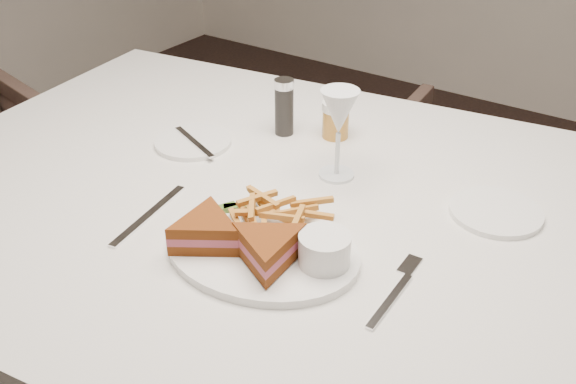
% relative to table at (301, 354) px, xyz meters
% --- Properties ---
extents(table, '(1.71, 1.26, 0.75)m').
position_rel_table_xyz_m(table, '(0.00, 0.00, 0.00)').
color(table, silver).
rests_on(table, ground).
extents(chair_far, '(0.68, 0.64, 0.64)m').
position_rel_table_xyz_m(chair_far, '(0.10, 0.81, -0.05)').
color(chair_far, '#47342C').
rests_on(chair_far, ground).
extents(table_setting, '(0.77, 0.60, 0.18)m').
position_rel_table_xyz_m(table_setting, '(0.01, -0.06, 0.41)').
color(table_setting, white).
rests_on(table_setting, table).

